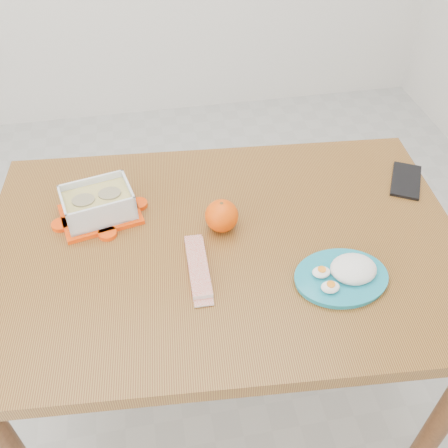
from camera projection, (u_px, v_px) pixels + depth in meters
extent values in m
plane|color=#B7B7B2|center=(173.00, 346.00, 1.92)|extent=(3.50, 3.50, 0.00)
cube|color=olive|center=(224.00, 246.00, 1.29)|extent=(1.29, 0.91, 0.04)
cylinder|color=brown|center=(441.00, 420.00, 1.34)|extent=(0.06, 0.06, 0.71)
cylinder|color=brown|center=(58.00, 261.00, 1.76)|extent=(0.06, 0.06, 0.71)
cylinder|color=brown|center=(363.00, 238.00, 1.84)|extent=(0.06, 0.06, 0.71)
cube|color=#FF4207|center=(101.00, 214.00, 1.34)|extent=(0.23, 0.19, 0.01)
cube|color=silver|center=(98.00, 202.00, 1.31)|extent=(0.20, 0.16, 0.07)
cube|color=tan|center=(98.00, 204.00, 1.32)|extent=(0.19, 0.15, 0.05)
cylinder|color=#9A8B65|center=(84.00, 203.00, 1.30)|extent=(0.07, 0.07, 0.02)
cylinder|color=#9A8B65|center=(110.00, 196.00, 1.32)|extent=(0.07, 0.07, 0.02)
sphere|color=#FF3F05|center=(222.00, 216.00, 1.28)|extent=(0.09, 0.09, 0.09)
cylinder|color=teal|center=(341.00, 278.00, 1.18)|extent=(0.23, 0.23, 0.01)
ellipsoid|color=silver|center=(354.00, 266.00, 1.17)|extent=(0.11, 0.10, 0.05)
ellipsoid|color=white|center=(321.00, 272.00, 1.17)|extent=(0.05, 0.04, 0.02)
ellipsoid|color=white|center=(330.00, 287.00, 1.14)|extent=(0.05, 0.04, 0.02)
cube|color=red|center=(198.00, 267.00, 1.20)|extent=(0.05, 0.19, 0.02)
cube|color=black|center=(406.00, 180.00, 1.45)|extent=(0.15, 0.18, 0.01)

